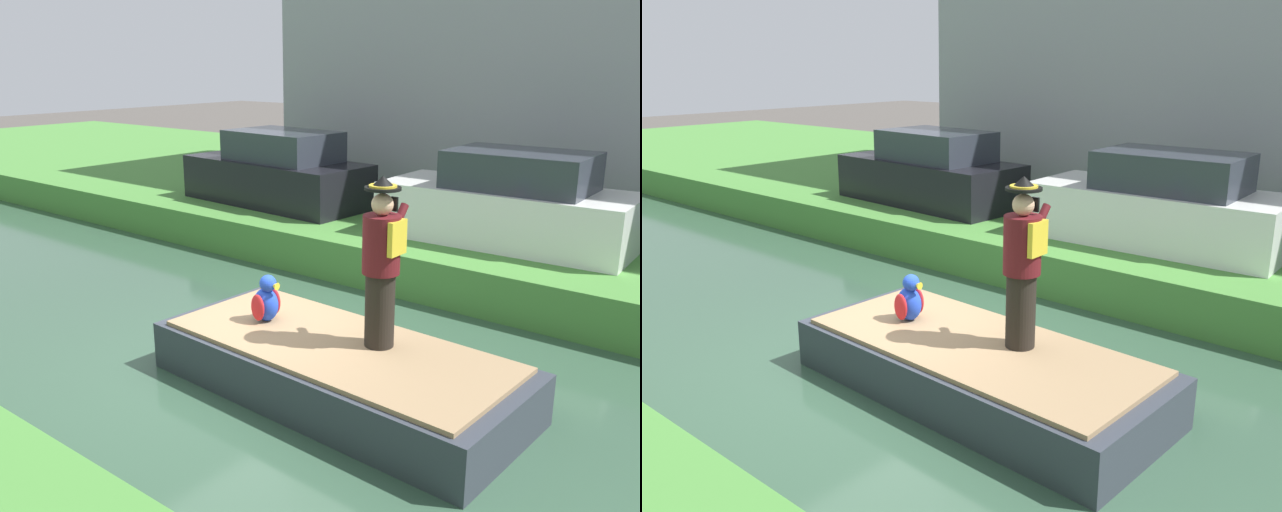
# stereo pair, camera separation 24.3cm
# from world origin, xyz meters

# --- Properties ---
(ground_plane) EXTENTS (80.00, 80.00, 0.00)m
(ground_plane) POSITION_xyz_m (0.00, 0.00, 0.00)
(ground_plane) COLOR #4C4742
(canal_water) EXTENTS (6.15, 48.00, 0.10)m
(canal_water) POSITION_xyz_m (0.00, 0.00, 0.05)
(canal_water) COLOR #33513D
(canal_water) RESTS_ON ground
(grass_bank_far) EXTENTS (10.83, 48.00, 0.80)m
(grass_bank_far) POSITION_xyz_m (8.49, 0.00, 0.40)
(grass_bank_far) COLOR #478438
(grass_bank_far) RESTS_ON ground
(boat) EXTENTS (1.96, 4.27, 0.61)m
(boat) POSITION_xyz_m (0.00, -1.33, 0.40)
(boat) COLOR #333842
(boat) RESTS_ON canal_water
(person_pirate) EXTENTS (0.61, 0.42, 1.85)m
(person_pirate) POSITION_xyz_m (0.23, -1.73, 1.64)
(person_pirate) COLOR black
(person_pirate) RESTS_ON boat
(parrot_plush) EXTENTS (0.36, 0.34, 0.57)m
(parrot_plush) POSITION_xyz_m (0.01, -0.28, 0.95)
(parrot_plush) COLOR blue
(parrot_plush) RESTS_ON boat
(parked_car_white) EXTENTS (1.84, 4.06, 1.50)m
(parked_car_white) POSITION_xyz_m (4.89, -1.11, 1.42)
(parked_car_white) COLOR white
(parked_car_white) RESTS_ON grass_bank_far
(parked_car_dark) EXTENTS (1.95, 4.10, 1.50)m
(parked_car_dark) POSITION_xyz_m (4.89, 3.92, 1.42)
(parked_car_dark) COLOR black
(parked_car_dark) RESTS_ON grass_bank_far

